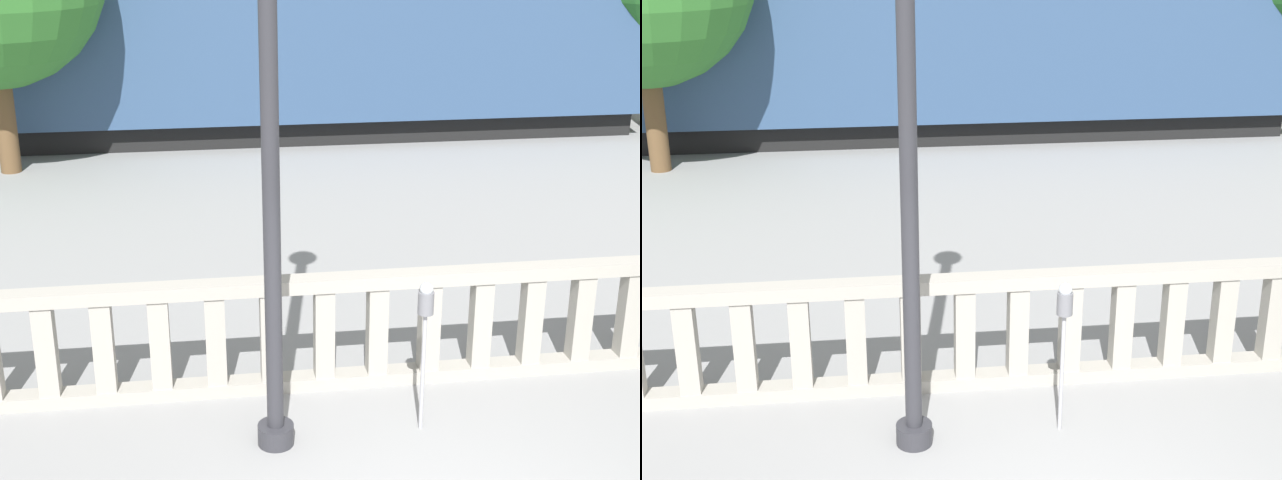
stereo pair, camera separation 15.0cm
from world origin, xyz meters
The scene contains 4 objects.
balustrade centered at (0.00, 2.94, 0.62)m, with size 13.00×0.24×1.24m.
lamppost centered at (-1.16, 1.93, 3.16)m, with size 0.41×0.41×5.37m.
parking_meter centered at (0.25, 2.00, 1.19)m, with size 0.15×0.15×1.52m.
train_near centered at (-1.46, 14.40, 1.71)m, with size 19.48×3.07×3.83m.
Camera 1 is at (-1.76, -5.23, 4.66)m, focal length 50.00 mm.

